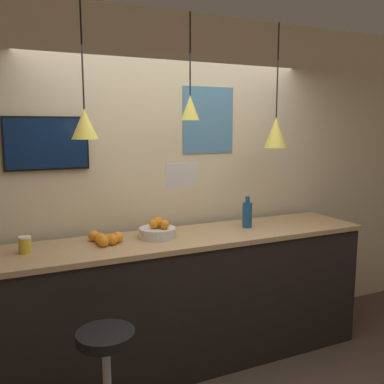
% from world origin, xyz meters
% --- Properties ---
extents(back_wall, '(8.00, 0.06, 2.90)m').
position_xyz_m(back_wall, '(0.00, 1.13, 1.45)').
color(back_wall, beige).
rests_on(back_wall, ground_plane).
extents(service_counter, '(3.00, 0.67, 1.08)m').
position_xyz_m(service_counter, '(0.00, 0.69, 0.54)').
color(service_counter, black).
rests_on(service_counter, ground_plane).
extents(bar_stool, '(0.44, 0.44, 0.77)m').
position_xyz_m(bar_stool, '(-0.89, -0.02, 0.48)').
color(bar_stool, '#B7B7BC').
rests_on(bar_stool, ground_plane).
extents(fruit_bowl, '(0.29, 0.29, 0.16)m').
position_xyz_m(fruit_bowl, '(-0.28, 0.73, 1.14)').
color(fruit_bowl, beige).
rests_on(fruit_bowl, service_counter).
extents(orange_pile, '(0.24, 0.27, 0.08)m').
position_xyz_m(orange_pile, '(-0.69, 0.73, 1.12)').
color(orange_pile, orange).
rests_on(orange_pile, service_counter).
extents(juice_bottle, '(0.08, 0.08, 0.27)m').
position_xyz_m(juice_bottle, '(0.55, 0.73, 1.20)').
color(juice_bottle, navy).
rests_on(juice_bottle, service_counter).
extents(spread_jar, '(0.09, 0.09, 0.12)m').
position_xyz_m(spread_jar, '(-1.25, 0.73, 1.14)').
color(spread_jar, gold).
rests_on(spread_jar, service_counter).
extents(pendant_lamp_left, '(0.19, 0.19, 0.94)m').
position_xyz_m(pendant_lamp_left, '(-0.81, 0.72, 1.97)').
color(pendant_lamp_left, black).
extents(pendant_lamp_middle, '(0.14, 0.14, 0.81)m').
position_xyz_m(pendant_lamp_middle, '(0.00, 0.72, 2.10)').
color(pendant_lamp_middle, black).
extents(pendant_lamp_right, '(0.19, 0.19, 1.04)m').
position_xyz_m(pendant_lamp_right, '(0.81, 0.72, 1.90)').
color(pendant_lamp_right, black).
extents(mounted_tv, '(0.62, 0.04, 0.41)m').
position_xyz_m(mounted_tv, '(-1.03, 1.08, 1.82)').
color(mounted_tv, black).
extents(hanging_menu_board, '(0.24, 0.01, 0.17)m').
position_xyz_m(hanging_menu_board, '(-0.20, 0.43, 1.61)').
color(hanging_menu_board, white).
extents(wall_poster, '(0.50, 0.01, 0.58)m').
position_xyz_m(wall_poster, '(0.35, 1.09, 2.00)').
color(wall_poster, teal).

